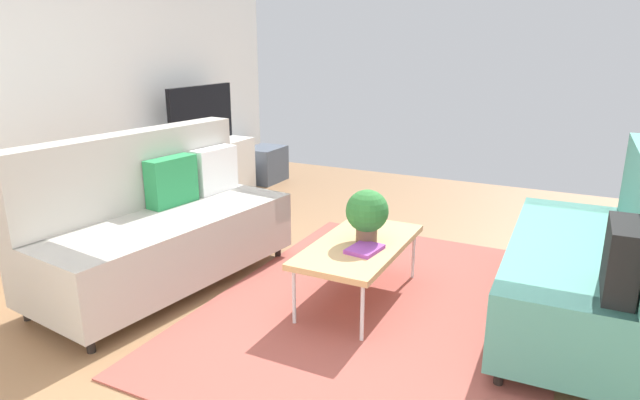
# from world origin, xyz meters

# --- Properties ---
(ground_plane) EXTENTS (7.68, 7.68, 0.00)m
(ground_plane) POSITION_xyz_m (0.00, 0.00, 0.00)
(ground_plane) COLOR #936B47
(wall_far) EXTENTS (6.40, 0.12, 2.90)m
(wall_far) POSITION_xyz_m (0.00, 2.80, 1.45)
(wall_far) COLOR white
(wall_far) RESTS_ON ground_plane
(area_rug) EXTENTS (2.90, 2.20, 0.01)m
(area_rug) POSITION_xyz_m (0.12, -0.20, 0.01)
(area_rug) COLOR #9E4C42
(area_rug) RESTS_ON ground_plane
(couch_beige) EXTENTS (1.99, 1.07, 1.10)m
(couch_beige) POSITION_xyz_m (-0.20, 1.42, 0.45)
(couch_beige) COLOR #B2ADA3
(couch_beige) RESTS_ON ground_plane
(couch_green) EXTENTS (1.92, 0.88, 1.10)m
(couch_green) POSITION_xyz_m (0.46, -1.42, 0.44)
(couch_green) COLOR teal
(couch_green) RESTS_ON ground_plane
(coffee_table) EXTENTS (1.10, 0.56, 0.42)m
(coffee_table) POSITION_xyz_m (0.17, -0.00, 0.39)
(coffee_table) COLOR tan
(coffee_table) RESTS_ON ground_plane
(tv_console) EXTENTS (1.40, 0.44, 0.64)m
(tv_console) POSITION_xyz_m (1.61, 2.46, 0.32)
(tv_console) COLOR silver
(tv_console) RESTS_ON ground_plane
(tv) EXTENTS (1.00, 0.20, 0.64)m
(tv) POSITION_xyz_m (1.61, 2.44, 0.95)
(tv) COLOR black
(tv) RESTS_ON tv_console
(storage_trunk) EXTENTS (0.52, 0.40, 0.44)m
(storage_trunk) POSITION_xyz_m (2.71, 2.36, 0.22)
(storage_trunk) COLOR #4C5666
(storage_trunk) RESTS_ON ground_plane
(potted_plant) EXTENTS (0.29, 0.29, 0.36)m
(potted_plant) POSITION_xyz_m (0.22, -0.03, 0.62)
(potted_plant) COLOR brown
(potted_plant) RESTS_ON coffee_table
(table_book_0) EXTENTS (0.26, 0.21, 0.03)m
(table_book_0) POSITION_xyz_m (0.05, -0.09, 0.43)
(table_book_0) COLOR purple
(table_book_0) RESTS_ON coffee_table
(vase_0) EXTENTS (0.09, 0.09, 0.18)m
(vase_0) POSITION_xyz_m (1.03, 2.51, 0.73)
(vase_0) COLOR #4C72B2
(vase_0) RESTS_ON tv_console
(vase_1) EXTENTS (0.10, 0.10, 0.13)m
(vase_1) POSITION_xyz_m (1.18, 2.51, 0.70)
(vase_1) COLOR silver
(vase_1) RESTS_ON tv_console
(bottle_0) EXTENTS (0.05, 0.05, 0.21)m
(bottle_0) POSITION_xyz_m (1.34, 2.42, 0.75)
(bottle_0) COLOR purple
(bottle_0) RESTS_ON tv_console
(bottle_1) EXTENTS (0.06, 0.06, 0.22)m
(bottle_1) POSITION_xyz_m (1.44, 2.42, 0.75)
(bottle_1) COLOR purple
(bottle_1) RESTS_ON tv_console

